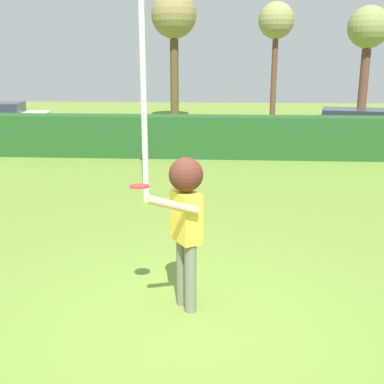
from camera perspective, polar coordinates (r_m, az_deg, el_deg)
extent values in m
plane|color=olive|center=(5.60, -1.08, -15.07)|extent=(60.00, 60.00, 0.00)
cylinder|color=slate|center=(5.61, -0.19, -10.16)|extent=(0.14, 0.14, 0.84)
cylinder|color=slate|center=(5.77, -1.16, -9.41)|extent=(0.14, 0.14, 0.84)
cube|color=yellow|center=(5.43, -0.70, -2.97)|extent=(0.39, 0.44, 0.58)
cylinder|color=tan|center=(5.03, -2.24, -1.58)|extent=(0.56, 0.41, 0.30)
cylinder|color=tan|center=(5.63, -1.84, -2.51)|extent=(0.09, 0.09, 0.62)
sphere|color=tan|center=(5.30, -0.72, 1.76)|extent=(0.22, 0.22, 0.22)
sphere|color=#4B241A|center=(5.30, -0.72, 2.08)|extent=(0.38, 0.38, 0.38)
cylinder|color=red|center=(5.31, -6.26, 0.70)|extent=(0.22, 0.22, 0.03)
cylinder|color=silver|center=(9.72, -5.92, 16.90)|extent=(0.12, 0.12, 6.25)
cube|color=#214F21|center=(14.68, 2.14, 6.58)|extent=(25.10, 0.90, 1.25)
cylinder|color=black|center=(21.48, -17.90, 7.73)|extent=(0.61, 0.20, 0.60)
cylinder|color=black|center=(19.84, -18.88, 7.09)|extent=(0.61, 0.20, 0.60)
cube|color=#B21E1E|center=(17.74, 18.65, 7.13)|extent=(4.46, 2.55, 0.55)
cube|color=#2D333D|center=(17.69, 18.78, 8.66)|extent=(2.48, 1.99, 0.40)
cylinder|color=black|center=(18.62, 13.94, 6.97)|extent=(0.61, 0.22, 0.60)
cylinder|color=black|center=(16.93, 13.68, 6.21)|extent=(0.61, 0.22, 0.60)
cylinder|color=brown|center=(24.11, -2.10, 13.09)|extent=(0.41, 0.41, 3.88)
sphere|color=olive|center=(24.19, -2.17, 20.24)|extent=(2.16, 2.16, 2.16)
cylinder|color=brown|center=(22.10, 9.65, 12.56)|extent=(0.25, 0.25, 3.77)
sphere|color=#8A8C50|center=(22.15, 9.97, 19.43)|extent=(1.54, 1.54, 1.54)
cylinder|color=brown|center=(24.06, 19.64, 11.66)|extent=(0.41, 0.41, 3.40)
sphere|color=olive|center=(24.08, 20.22, 17.90)|extent=(1.86, 1.86, 1.86)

